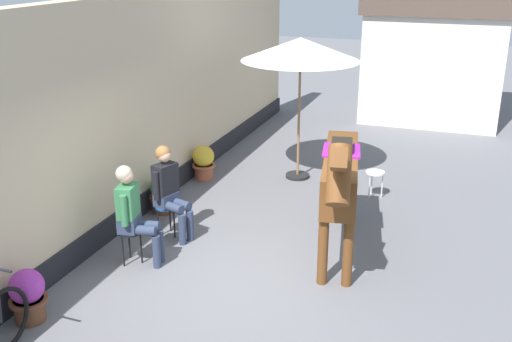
{
  "coord_description": "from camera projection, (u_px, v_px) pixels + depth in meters",
  "views": [
    {
      "loc": [
        2.32,
        -6.36,
        3.97
      ],
      "look_at": [
        -0.4,
        1.2,
        1.05
      ],
      "focal_mm": 42.41,
      "sensor_mm": 36.0,
      "label": 1
    }
  ],
  "objects": [
    {
      "name": "ground_plane",
      "position": [
        313.0,
        197.0,
        10.37
      ],
      "size": [
        40.0,
        40.0,
        0.0
      ],
      "primitive_type": "plane",
      "color": "slate"
    },
    {
      "name": "cafe_parasol",
      "position": [
        301.0,
        50.0,
        10.49
      ],
      "size": [
        2.1,
        2.1,
        2.58
      ],
      "color": "black",
      "rests_on": "ground_plane"
    },
    {
      "name": "flower_planter_nearest",
      "position": [
        28.0,
        295.0,
        6.8
      ],
      "size": [
        0.43,
        0.43,
        0.64
      ],
      "color": "brown",
      "rests_on": "ground_plane"
    },
    {
      "name": "distant_cottage",
      "position": [
        435.0,
        46.0,
        14.73
      ],
      "size": [
        3.4,
        2.6,
        3.5
      ],
      "color": "silver",
      "rests_on": "ground_plane"
    },
    {
      "name": "saddled_horse_center",
      "position": [
        340.0,
        175.0,
        8.06
      ],
      "size": [
        0.84,
        2.97,
        2.06
      ],
      "color": "brown",
      "rests_on": "ground_plane"
    },
    {
      "name": "flower_planter_farthest",
      "position": [
        204.0,
        162.0,
        11.11
      ],
      "size": [
        0.43,
        0.43,
        0.64
      ],
      "color": "#A85638",
      "rests_on": "ground_plane"
    },
    {
      "name": "seated_visitor_far",
      "position": [
        169.0,
        187.0,
        8.69
      ],
      "size": [
        0.61,
        0.48,
        1.39
      ],
      "color": "#194C99",
      "rests_on": "ground_plane"
    },
    {
      "name": "flower_planter_inner_far",
      "position": [
        163.0,
        193.0,
        9.67
      ],
      "size": [
        0.43,
        0.43,
        0.64
      ],
      "color": "brown",
      "rests_on": "ground_plane"
    },
    {
      "name": "spare_stool_white",
      "position": [
        375.0,
        175.0,
        10.26
      ],
      "size": [
        0.32,
        0.32,
        0.46
      ],
      "color": "white",
      "rests_on": "ground_plane"
    },
    {
      "name": "pub_facade_wall",
      "position": [
        132.0,
        119.0,
        9.33
      ],
      "size": [
        0.34,
        14.0,
        3.4
      ],
      "color": "#CCB793",
      "rests_on": "ground_plane"
    },
    {
      "name": "seated_visitor_near",
      "position": [
        133.0,
        210.0,
        7.94
      ],
      "size": [
        0.61,
        0.48,
        1.39
      ],
      "color": "black",
      "rests_on": "ground_plane"
    }
  ]
}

